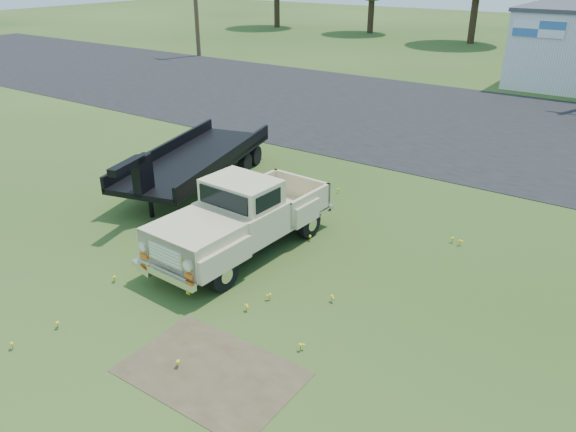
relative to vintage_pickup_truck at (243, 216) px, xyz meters
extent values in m
plane|color=#284215|center=(0.79, -0.75, -0.93)|extent=(140.00, 140.00, 0.00)
cube|color=black|center=(0.79, 14.25, -0.93)|extent=(90.00, 14.00, 0.02)
cube|color=#483626|center=(2.29, -3.75, -0.93)|extent=(3.00, 2.00, 0.01)
cube|color=#483626|center=(-1.21, 2.75, -0.93)|extent=(2.20, 1.60, 0.01)
cube|color=white|center=(1.29, 22.20, 2.27)|extent=(2.50, 0.08, 0.80)
cylinder|color=#352518|center=(-27.21, 39.25, 0.87)|extent=(0.56, 0.56, 3.60)
cylinder|color=#352518|center=(-17.21, 40.25, 0.69)|extent=(0.56, 0.56, 3.24)
cylinder|color=#352518|center=(-7.21, 38.75, 1.05)|extent=(0.56, 0.56, 3.96)
camera|label=1|loc=(7.72, -9.27, 5.57)|focal=35.00mm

